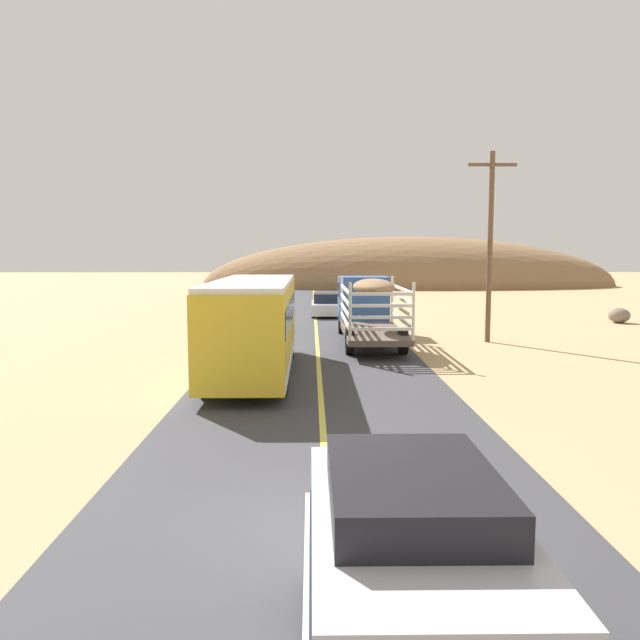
% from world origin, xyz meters
% --- Properties ---
extents(ground_plane, '(240.00, 240.00, 0.00)m').
position_xyz_m(ground_plane, '(0.00, 0.00, 0.00)').
color(ground_plane, tan).
extents(road_surface, '(8.00, 120.00, 0.02)m').
position_xyz_m(road_surface, '(0.00, 0.00, 0.01)').
color(road_surface, '#38383D').
rests_on(road_surface, ground).
extents(road_centre_line, '(0.16, 117.60, 0.00)m').
position_xyz_m(road_centre_line, '(0.00, 0.00, 0.02)').
color(road_centre_line, '#D8CC4C').
rests_on(road_centre_line, road_surface).
extents(suv_near, '(1.90, 4.62, 2.29)m').
position_xyz_m(suv_near, '(0.60, -3.88, 1.15)').
color(suv_near, silver).
rests_on(suv_near, road_surface).
extents(livestock_truck, '(2.53, 9.70, 3.02)m').
position_xyz_m(livestock_truck, '(2.38, 20.79, 1.79)').
color(livestock_truck, '#3359A5').
rests_on(livestock_truck, road_surface).
extents(bus, '(2.54, 10.00, 3.21)m').
position_xyz_m(bus, '(-2.22, 12.05, 1.75)').
color(bus, gold).
rests_on(bus, road_surface).
extents(car_far, '(1.80, 4.40, 1.46)m').
position_xyz_m(car_far, '(0.67, 31.92, 0.69)').
color(car_far, silver).
rests_on(car_far, road_surface).
extents(power_pole_mid, '(2.20, 0.24, 8.68)m').
position_xyz_m(power_pole_mid, '(7.92, 19.85, 4.64)').
color(power_pole_mid, brown).
rests_on(power_pole_mid, ground).
extents(boulder_near_shoulder, '(1.20, 1.25, 0.89)m').
position_xyz_m(boulder_near_shoulder, '(17.86, 27.62, 0.45)').
color(boulder_near_shoulder, '#756656').
rests_on(boulder_near_shoulder, ground).
extents(distant_hill, '(50.04, 17.74, 11.95)m').
position_xyz_m(distant_hill, '(11.65, 67.66, 0.00)').
color(distant_hill, olive).
rests_on(distant_hill, ground).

